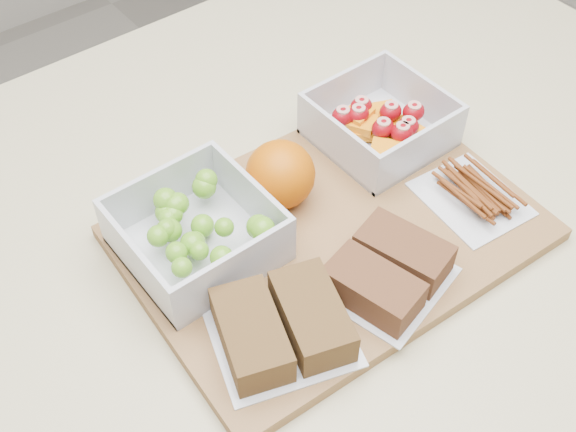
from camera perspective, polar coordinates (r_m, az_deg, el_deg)
name	(u,v)px	position (r m, az deg, el deg)	size (l,w,h in m)	color
counter	(297,420)	(1.17, 0.69, -15.83)	(1.20, 0.90, 0.90)	beige
cutting_board	(331,233)	(0.78, 3.40, -1.34)	(0.42, 0.30, 0.02)	olive
grape_container	(197,230)	(0.74, -7.20, -1.11)	(0.14, 0.14, 0.06)	silver
fruit_container	(380,124)	(0.86, 7.27, 7.20)	(0.14, 0.14, 0.06)	silver
orange	(280,174)	(0.77, -0.61, 3.30)	(0.08, 0.08, 0.08)	#C95B04
sandwich_bag_left	(282,326)	(0.67, -0.48, -8.67)	(0.16, 0.15, 0.04)	silver
sandwich_bag_center	(388,271)	(0.72, 7.92, -4.30)	(0.14, 0.13, 0.04)	silver
pretzel_bag	(473,192)	(0.82, 14.38, 1.87)	(0.11, 0.12, 0.03)	silver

